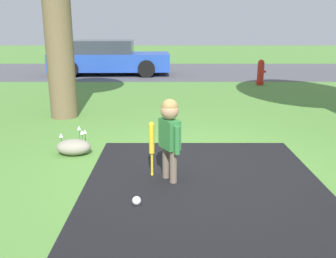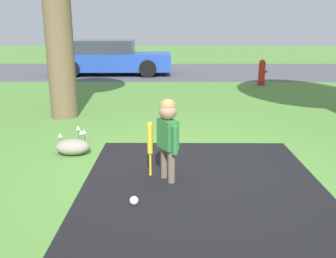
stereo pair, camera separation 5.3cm
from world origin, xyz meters
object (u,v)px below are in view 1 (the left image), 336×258
(child, at_px, (168,129))
(parked_car, at_px, (108,58))
(baseball_bat, at_px, (150,141))
(fire_hydrant, at_px, (259,72))
(sports_ball, at_px, (135,201))

(child, distance_m, parked_car, 10.43)
(baseball_bat, xyz_separation_m, fire_hydrant, (3.16, 7.48, -0.07))
(child, xyz_separation_m, sports_ball, (-0.36, -0.67, -0.62))
(child, distance_m, sports_ball, 0.98)
(parked_car, bearing_deg, child, -79.25)
(baseball_bat, xyz_separation_m, parked_car, (-2.05, 10.04, 0.15))
(sports_ball, relative_size, fire_hydrant, 0.12)
(baseball_bat, height_order, sports_ball, baseball_bat)
(child, xyz_separation_m, parked_car, (-2.27, 10.18, -0.06))
(child, xyz_separation_m, fire_hydrant, (2.94, 7.62, -0.28))
(baseball_bat, distance_m, parked_car, 10.24)
(sports_ball, height_order, fire_hydrant, fire_hydrant)
(child, height_order, sports_ball, child)
(sports_ball, bearing_deg, child, 61.67)
(sports_ball, relative_size, parked_car, 0.02)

